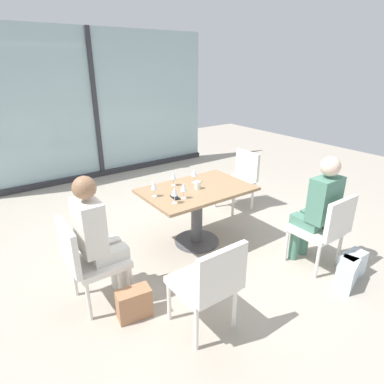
{
  "coord_description": "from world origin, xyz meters",
  "views": [
    {
      "loc": [
        -2.13,
        -2.85,
        2.13
      ],
      "look_at": [
        0.0,
        0.1,
        0.65
      ],
      "focal_mm": 30.15,
      "sensor_mm": 36.0,
      "label": 1
    }
  ],
  "objects_px": {
    "chair_front_left": "(209,282)",
    "wine_glass_3": "(174,192)",
    "chair_front_right": "(324,227)",
    "handbag_2": "(347,274)",
    "wine_glass_2": "(173,175)",
    "person_side_end": "(97,234)",
    "cell_phone_on_table": "(175,197)",
    "wine_glass_0": "(184,187)",
    "dining_table_main": "(197,203)",
    "handbag_1": "(134,303)",
    "handbag_0": "(352,265)",
    "coffee_cup": "(198,185)",
    "wine_glass_1": "(154,185)",
    "person_front_right": "(318,206)",
    "wine_glass_4": "(194,173)",
    "chair_side_end": "(88,258)",
    "chair_far_right": "(239,177)"
  },
  "relations": [
    {
      "from": "dining_table_main",
      "to": "wine_glass_0",
      "type": "distance_m",
      "value": 0.46
    },
    {
      "from": "handbag_1",
      "to": "handbag_2",
      "type": "distance_m",
      "value": 2.12
    },
    {
      "from": "wine_glass_1",
      "to": "person_front_right",
      "type": "bearing_deg",
      "value": -42.16
    },
    {
      "from": "chair_far_right",
      "to": "handbag_0",
      "type": "xyz_separation_m",
      "value": [
        -0.26,
        -2.0,
        -0.36
      ]
    },
    {
      "from": "wine_glass_2",
      "to": "handbag_1",
      "type": "bearing_deg",
      "value": -137.6
    },
    {
      "from": "handbag_0",
      "to": "handbag_1",
      "type": "relative_size",
      "value": 1.0
    },
    {
      "from": "wine_glass_4",
      "to": "handbag_0",
      "type": "distance_m",
      "value": 2.02
    },
    {
      "from": "person_side_end",
      "to": "wine_glass_4",
      "type": "bearing_deg",
      "value": 19.14
    },
    {
      "from": "person_side_end",
      "to": "handbag_0",
      "type": "relative_size",
      "value": 4.2
    },
    {
      "from": "cell_phone_on_table",
      "to": "wine_glass_0",
      "type": "bearing_deg",
      "value": -39.05
    },
    {
      "from": "wine_glass_4",
      "to": "chair_front_right",
      "type": "bearing_deg",
      "value": -63.51
    },
    {
      "from": "chair_front_left",
      "to": "wine_glass_3",
      "type": "xyz_separation_m",
      "value": [
        0.34,
        1.01,
        0.37
      ]
    },
    {
      "from": "chair_side_end",
      "to": "wine_glass_2",
      "type": "relative_size",
      "value": 4.7
    },
    {
      "from": "handbag_2",
      "to": "handbag_0",
      "type": "bearing_deg",
      "value": 0.49
    },
    {
      "from": "wine_glass_3",
      "to": "handbag_0",
      "type": "distance_m",
      "value": 2.02
    },
    {
      "from": "person_front_right",
      "to": "person_side_end",
      "type": "relative_size",
      "value": 1.0
    },
    {
      "from": "chair_side_end",
      "to": "wine_glass_4",
      "type": "xyz_separation_m",
      "value": [
        1.54,
        0.5,
        0.37
      ]
    },
    {
      "from": "wine_glass_2",
      "to": "person_front_right",
      "type": "bearing_deg",
      "value": -54.75
    },
    {
      "from": "dining_table_main",
      "to": "handbag_1",
      "type": "relative_size",
      "value": 4.29
    },
    {
      "from": "handbag_1",
      "to": "wine_glass_4",
      "type": "bearing_deg",
      "value": 41.94
    },
    {
      "from": "wine_glass_2",
      "to": "wine_glass_0",
      "type": "bearing_deg",
      "value": -107.08
    },
    {
      "from": "handbag_0",
      "to": "wine_glass_0",
      "type": "bearing_deg",
      "value": 132.39
    },
    {
      "from": "dining_table_main",
      "to": "cell_phone_on_table",
      "type": "relative_size",
      "value": 8.94
    },
    {
      "from": "chair_front_right",
      "to": "handbag_2",
      "type": "height_order",
      "value": "chair_front_right"
    },
    {
      "from": "dining_table_main",
      "to": "handbag_1",
      "type": "distance_m",
      "value": 1.47
    },
    {
      "from": "coffee_cup",
      "to": "wine_glass_1",
      "type": "bearing_deg",
      "value": 170.22
    },
    {
      "from": "chair_side_end",
      "to": "wine_glass_1",
      "type": "relative_size",
      "value": 4.7
    },
    {
      "from": "dining_table_main",
      "to": "cell_phone_on_table",
      "type": "height_order",
      "value": "cell_phone_on_table"
    },
    {
      "from": "wine_glass_1",
      "to": "coffee_cup",
      "type": "bearing_deg",
      "value": -9.78
    },
    {
      "from": "chair_far_right",
      "to": "coffee_cup",
      "type": "xyz_separation_m",
      "value": [
        -1.17,
        -0.49,
        0.28
      ]
    },
    {
      "from": "chair_side_end",
      "to": "wine_glass_0",
      "type": "distance_m",
      "value": 1.22
    },
    {
      "from": "wine_glass_0",
      "to": "chair_far_right",
      "type": "bearing_deg",
      "value": 23.56
    },
    {
      "from": "wine_glass_0",
      "to": "dining_table_main",
      "type": "bearing_deg",
      "value": 27.88
    },
    {
      "from": "chair_front_left",
      "to": "cell_phone_on_table",
      "type": "distance_m",
      "value": 1.23
    },
    {
      "from": "person_front_right",
      "to": "wine_glass_3",
      "type": "height_order",
      "value": "person_front_right"
    },
    {
      "from": "coffee_cup",
      "to": "person_front_right",
      "type": "bearing_deg",
      "value": -54.58
    },
    {
      "from": "dining_table_main",
      "to": "cell_phone_on_table",
      "type": "distance_m",
      "value": 0.42
    },
    {
      "from": "chair_side_end",
      "to": "coffee_cup",
      "type": "relative_size",
      "value": 9.67
    },
    {
      "from": "handbag_1",
      "to": "chair_side_end",
      "type": "bearing_deg",
      "value": 128.71
    },
    {
      "from": "wine_glass_3",
      "to": "wine_glass_4",
      "type": "height_order",
      "value": "same"
    },
    {
      "from": "wine_glass_4",
      "to": "wine_glass_3",
      "type": "bearing_deg",
      "value": -144.43
    },
    {
      "from": "chair_front_left",
      "to": "wine_glass_0",
      "type": "bearing_deg",
      "value": 65.48
    },
    {
      "from": "wine_glass_0",
      "to": "wine_glass_4",
      "type": "relative_size",
      "value": 1.0
    },
    {
      "from": "wine_glass_1",
      "to": "handbag_0",
      "type": "distance_m",
      "value": 2.27
    },
    {
      "from": "person_front_right",
      "to": "wine_glass_3",
      "type": "xyz_separation_m",
      "value": [
        -1.23,
        0.91,
        0.16
      ]
    },
    {
      "from": "chair_front_left",
      "to": "person_side_end",
      "type": "xyz_separation_m",
      "value": [
        -0.56,
        0.9,
        0.2
      ]
    },
    {
      "from": "wine_glass_2",
      "to": "person_side_end",
      "type": "bearing_deg",
      "value": -154.25
    },
    {
      "from": "chair_front_left",
      "to": "chair_front_right",
      "type": "bearing_deg",
      "value": 0.0
    },
    {
      "from": "person_side_end",
      "to": "handbag_1",
      "type": "height_order",
      "value": "person_side_end"
    },
    {
      "from": "person_front_right",
      "to": "wine_glass_1",
      "type": "height_order",
      "value": "person_front_right"
    }
  ]
}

